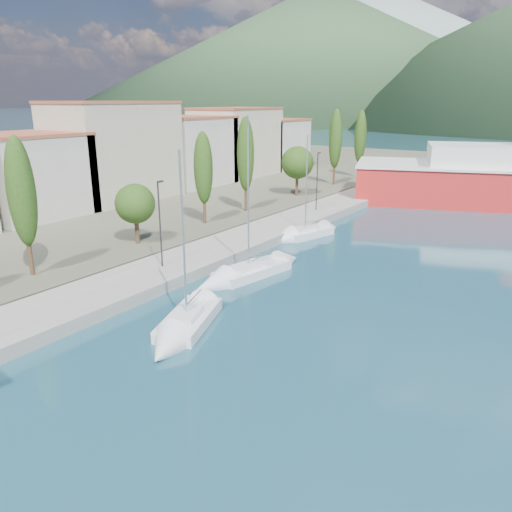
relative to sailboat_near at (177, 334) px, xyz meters
The scene contains 8 objects.
quay 18.90m from the sailboat_near, 113.73° to the left, with size 5.00×88.00×0.80m, color gray.
land_strip 53.16m from the sailboat_near, 149.09° to the left, with size 70.00×148.00×0.70m, color #565644.
town_buildings 41.96m from the sailboat_near, 137.33° to the left, with size 9.20×69.20×11.30m.
tree_row 29.49m from the sailboat_near, 118.42° to the left, with size 3.96×63.45×10.25m.
lamp_posts 10.54m from the sailboat_near, 140.64° to the left, with size 0.15×48.11×6.06m.
sailboat_near is the anchor object (origin of this frame).
sailboat_mid 9.00m from the sailboat_near, 108.56° to the left, with size 3.61×8.61×12.02m.
sailboat_far 21.21m from the sailboat_near, 103.41° to the left, with size 3.93×7.16×10.04m.
Camera 1 is at (15.55, -8.60, 12.12)m, focal length 35.00 mm.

